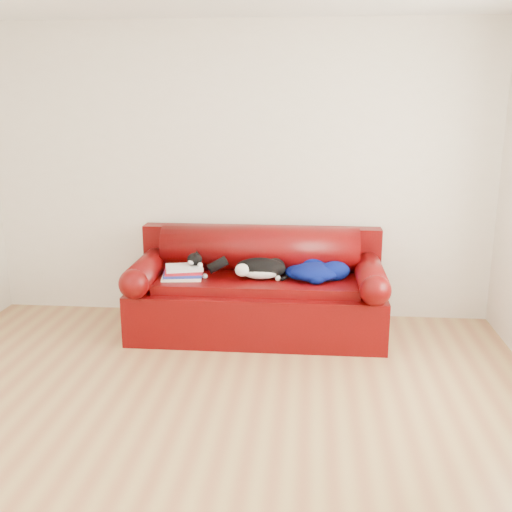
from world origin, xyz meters
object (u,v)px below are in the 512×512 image
(sofa_base, at_px, (258,306))
(book_stack, at_px, (183,272))
(blanket, at_px, (317,271))
(cat, at_px, (260,269))

(sofa_base, distance_m, book_stack, 0.69)
(blanket, bearing_deg, book_stack, -175.97)
(book_stack, bearing_deg, blanket, 4.03)
(book_stack, height_order, cat, cat)
(sofa_base, height_order, cat, cat)
(book_stack, bearing_deg, sofa_base, 9.64)
(sofa_base, relative_size, cat, 3.46)
(sofa_base, bearing_deg, blanket, -3.02)
(sofa_base, distance_m, blanket, 0.59)
(book_stack, xyz_separation_m, blanket, (1.10, 0.08, 0.02))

